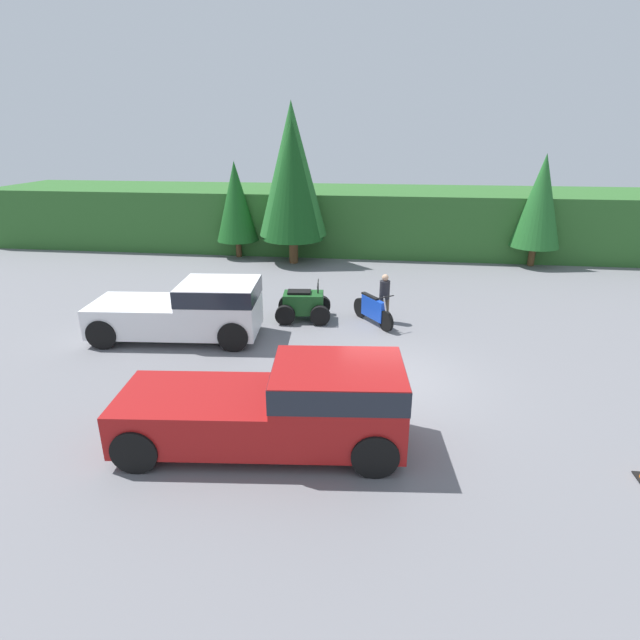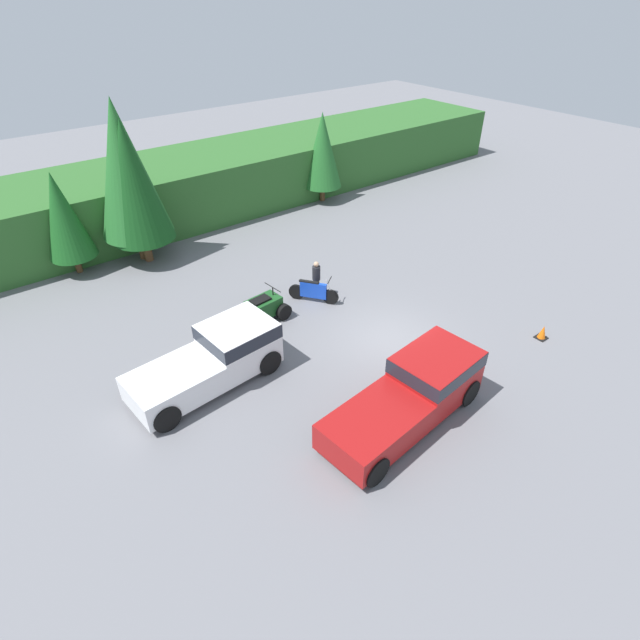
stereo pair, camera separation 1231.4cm
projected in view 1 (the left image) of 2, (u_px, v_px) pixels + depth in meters
ground_plane at (391, 381)px, 12.91m from camera, size 80.00×80.00×0.00m
hillside_backdrop at (391, 219)px, 27.19m from camera, size 44.00×6.00×3.13m
tree_left at (236, 202)px, 24.73m from camera, size 2.08×2.08×4.73m
tree_mid_left at (292, 170)px, 23.36m from camera, size 3.25×3.25×7.40m
tree_mid_right at (292, 182)px, 23.15m from camera, size 2.90×2.90×6.59m
tree_right at (540, 201)px, 22.97m from camera, size 2.27×2.27×5.16m
pickup_truck_red at (287, 404)px, 9.95m from camera, size 5.84×2.60×1.81m
pickup_truck_second at (191, 309)px, 15.29m from camera, size 5.24×2.47×1.81m
dirt_bike at (373, 310)px, 16.59m from camera, size 1.38×1.81×1.17m
quad_atv at (303, 305)px, 17.00m from camera, size 1.95×1.45×1.30m
rider_person at (384, 296)px, 16.65m from camera, size 0.45×0.45×1.66m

